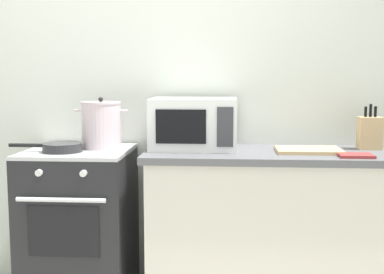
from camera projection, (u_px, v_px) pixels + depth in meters
The scene contains 10 objects.
back_wall at pixel (193, 91), 3.23m from camera, with size 4.40×0.10×2.50m, color silver.
lower_cabinet_right at pixel (291, 232), 2.94m from camera, with size 1.64×0.56×0.88m, color beige.
countertop_right at pixel (293, 155), 2.88m from camera, with size 1.70×0.60×0.04m, color #59595E.
stove at pixel (80, 226), 3.00m from camera, with size 0.60×0.64×0.92m.
stock_pot at pixel (101, 125), 2.99m from camera, with size 0.32×0.24×0.31m.
frying_pan at pixel (61, 147), 2.86m from camera, with size 0.42×0.22×0.05m.
microwave at pixel (194, 124), 2.96m from camera, with size 0.50×0.37×0.30m.
cutting_board at pixel (308, 150), 2.85m from camera, with size 0.36×0.26×0.02m, color tan.
knife_block at pixel (370, 133), 2.95m from camera, with size 0.13×0.10×0.27m.
oven_mitt at pixel (356, 155), 2.68m from camera, with size 0.18×0.14×0.02m, color #993333.
Camera 1 is at (0.52, -2.26, 1.35)m, focal length 47.03 mm.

